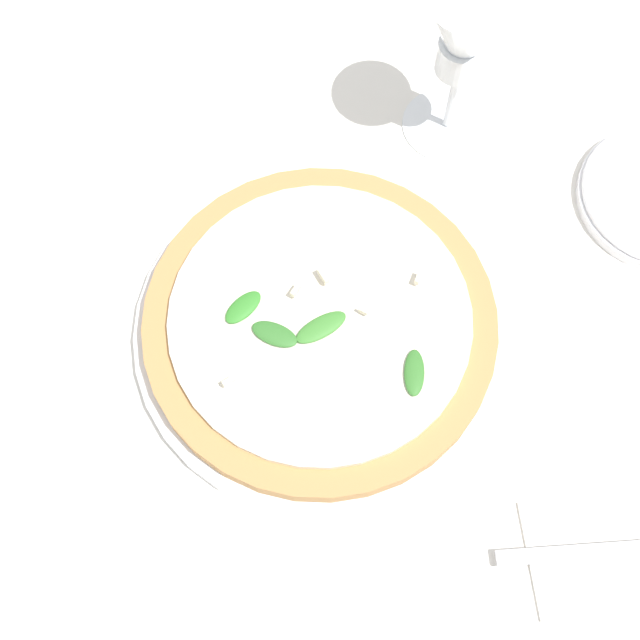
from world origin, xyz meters
TOP-DOWN VIEW (x-y plane):
  - ground_plane at (0.00, 0.00)m, footprint 6.00×6.00m
  - pizza_arugula_main at (-0.02, -0.02)m, footprint 0.31×0.31m
  - wine_glass at (0.18, 0.12)m, footprint 0.08×0.08m
  - napkin at (0.11, -0.29)m, footprint 0.16×0.13m
  - fork at (0.12, -0.29)m, footprint 0.20×0.09m

SIDE VIEW (x-z plane):
  - ground_plane at x=0.00m, z-range 0.00..0.00m
  - napkin at x=0.11m, z-range 0.00..0.01m
  - fork at x=0.12m, z-range 0.01..0.01m
  - pizza_arugula_main at x=-0.02m, z-range -0.01..0.04m
  - wine_glass at x=0.18m, z-range 0.03..0.20m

